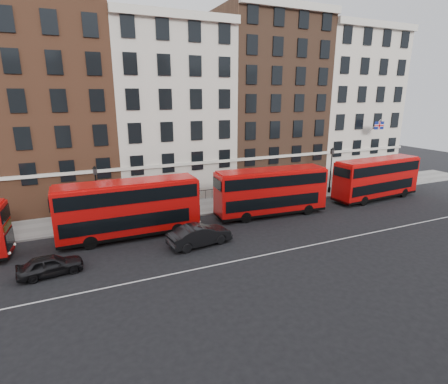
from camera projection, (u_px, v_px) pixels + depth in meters
name	position (u px, v px, depth m)	size (l,w,h in m)	color
ground	(236.00, 248.00, 26.62)	(120.00, 120.00, 0.00)	black
pavement	(191.00, 208.00, 35.84)	(80.00, 5.00, 0.15)	gray
kerb	(200.00, 215.00, 33.63)	(80.00, 0.30, 0.16)	gray
road_centre_line	(249.00, 258.00, 24.86)	(70.00, 0.12, 0.01)	white
building_terrace	(166.00, 104.00, 39.49)	(64.00, 11.95, 22.00)	#B6B19E
bus_b	(128.00, 208.00, 27.95)	(11.19, 2.76, 4.69)	red
bus_c	(271.00, 191.00, 33.18)	(10.98, 3.37, 4.55)	red
bus_d	(376.00, 178.00, 38.51)	(10.99, 3.41, 4.55)	red
car_rear	(50.00, 265.00, 22.45)	(1.59, 3.94, 1.34)	black
car_front	(200.00, 235.00, 26.89)	(1.74, 4.98, 1.64)	black
lamp_post_left	(97.00, 193.00, 30.07)	(0.44, 0.44, 5.33)	black
lamp_post_right	(331.00, 168.00, 40.47)	(0.44, 0.44, 5.33)	black
traffic_light	(389.00, 168.00, 43.53)	(0.25, 0.45, 3.27)	black
iron_railings	(185.00, 197.00, 37.62)	(6.60, 0.06, 1.00)	black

